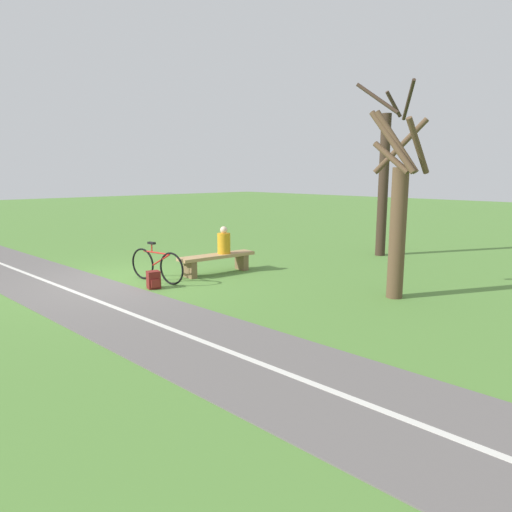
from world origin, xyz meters
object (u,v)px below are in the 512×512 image
object	(u,v)px
person_seated	(224,242)
tree_far_left	(384,178)
backpack	(154,280)
bicycle	(157,265)
bench	(217,260)
tree_mid_field	(398,215)

from	to	relation	value
person_seated	tree_far_left	distance (m)	5.48
backpack	tree_far_left	xyz separation A→B (m)	(-7.24, 1.13, 2.16)
person_seated	bicycle	xyz separation A→B (m)	(1.80, -0.24, -0.39)
bench	person_seated	world-z (taller)	person_seated
backpack	tree_mid_field	bearing A→B (deg)	128.08
backpack	tree_far_left	bearing A→B (deg)	171.16
bench	tree_far_left	bearing A→B (deg)	170.52
person_seated	backpack	distance (m)	2.28
person_seated	bicycle	distance (m)	1.86
bench	bicycle	size ratio (longest dim) A/B	1.23
person_seated	tree_mid_field	xyz separation A→B (m)	(-0.94, 4.24, 0.90)
backpack	tree_far_left	distance (m)	7.64
person_seated	backpack	xyz separation A→B (m)	(2.18, 0.25, -0.59)
backpack	tree_mid_field	distance (m)	5.28
bench	backpack	world-z (taller)	bench
backpack	tree_mid_field	size ratio (longest dim) A/B	0.11
tree_mid_field	bicycle	bearing A→B (deg)	-58.52
bicycle	backpack	distance (m)	0.65
bicycle	backpack	size ratio (longest dim) A/B	4.40
tree_far_left	person_seated	bearing A→B (deg)	-15.23
bench	backpack	size ratio (longest dim) A/B	5.42
person_seated	tree_far_left	bearing A→B (deg)	170.13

